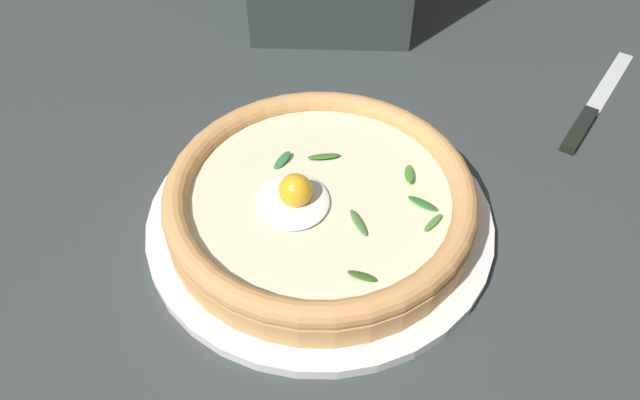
{
  "coord_description": "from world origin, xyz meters",
  "views": [
    {
      "loc": [
        -0.43,
        0.03,
        0.45
      ],
      "look_at": [
        -0.04,
        -0.01,
        0.03
      ],
      "focal_mm": 34.32,
      "sensor_mm": 36.0,
      "label": 1
    }
  ],
  "objects": [
    {
      "name": "pizza_plate",
      "position": [
        -0.04,
        -0.01,
        0.01
      ],
      "size": [
        0.33,
        0.33,
        0.01
      ],
      "primitive_type": "cylinder",
      "color": "white",
      "rests_on": "ground"
    },
    {
      "name": "pizza",
      "position": [
        -0.04,
        -0.0,
        0.03
      ],
      "size": [
        0.29,
        0.29,
        0.06
      ],
      "color": "tan",
      "rests_on": "pizza_plate"
    },
    {
      "name": "table_knife",
      "position": [
        0.1,
        -0.33,
        0.0
      ],
      "size": [
        0.19,
        0.16,
        0.01
      ],
      "color": "silver",
      "rests_on": "ground"
    },
    {
      "name": "ground_plane",
      "position": [
        0.0,
        0.0,
        -0.01
      ],
      "size": [
        2.4,
        2.4,
        0.03
      ],
      "primitive_type": "cube",
      "color": "#353D3D",
      "rests_on": "ground"
    }
  ]
}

